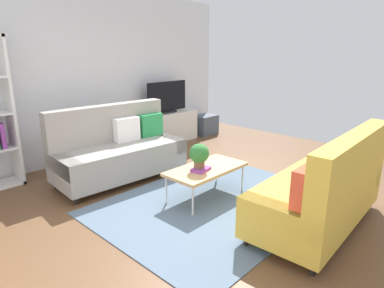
{
  "coord_description": "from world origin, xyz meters",
  "views": [
    {
      "loc": [
        -3.0,
        -2.58,
        1.9
      ],
      "look_at": [
        0.18,
        0.43,
        0.65
      ],
      "focal_mm": 31.03,
      "sensor_mm": 36.0,
      "label": 1
    }
  ],
  "objects_px": {
    "storage_trunk": "(205,125)",
    "couch_green": "(323,190)",
    "tv_console": "(167,128)",
    "vase_0": "(143,111)",
    "vase_1": "(149,112)",
    "couch_beige": "(119,150)",
    "potted_plant": "(199,155)",
    "table_book_0": "(201,169)",
    "coffee_table": "(206,170)",
    "bottle_0": "(159,110)",
    "tv": "(167,98)"
  },
  "relations": [
    {
      "from": "storage_trunk",
      "to": "couch_green",
      "type": "bearing_deg",
      "value": -121.8
    },
    {
      "from": "vase_1",
      "to": "bottle_0",
      "type": "distance_m",
      "value": 0.19
    },
    {
      "from": "storage_trunk",
      "to": "coffee_table",
      "type": "bearing_deg",
      "value": -138.56
    },
    {
      "from": "tv_console",
      "to": "tv",
      "type": "relative_size",
      "value": 1.4
    },
    {
      "from": "potted_plant",
      "to": "storage_trunk",
      "type": "bearing_deg",
      "value": 39.97
    },
    {
      "from": "couch_green",
      "to": "tv",
      "type": "distance_m",
      "value": 4.0
    },
    {
      "from": "tv",
      "to": "vase_0",
      "type": "bearing_deg",
      "value": 173.12
    },
    {
      "from": "table_book_0",
      "to": "vase_0",
      "type": "relative_size",
      "value": 1.26
    },
    {
      "from": "tv_console",
      "to": "storage_trunk",
      "type": "distance_m",
      "value": 1.11
    },
    {
      "from": "potted_plant",
      "to": "tv",
      "type": "bearing_deg",
      "value": 55.54
    },
    {
      "from": "coffee_table",
      "to": "couch_beige",
      "type": "bearing_deg",
      "value": 104.9
    },
    {
      "from": "couch_green",
      "to": "bottle_0",
      "type": "height_order",
      "value": "couch_green"
    },
    {
      "from": "storage_trunk",
      "to": "potted_plant",
      "type": "relative_size",
      "value": 1.49
    },
    {
      "from": "couch_green",
      "to": "tv_console",
      "type": "relative_size",
      "value": 1.38
    },
    {
      "from": "tv",
      "to": "table_book_0",
      "type": "bearing_deg",
      "value": -124.12
    },
    {
      "from": "couch_beige",
      "to": "couch_green",
      "type": "relative_size",
      "value": 1.01
    },
    {
      "from": "storage_trunk",
      "to": "vase_1",
      "type": "distance_m",
      "value": 1.6
    },
    {
      "from": "coffee_table",
      "to": "tv_console",
      "type": "height_order",
      "value": "tv_console"
    },
    {
      "from": "coffee_table",
      "to": "vase_0",
      "type": "xyz_separation_m",
      "value": [
        0.91,
        2.43,
        0.34
      ]
    },
    {
      "from": "potted_plant",
      "to": "tv_console",
      "type": "bearing_deg",
      "value": 55.76
    },
    {
      "from": "couch_beige",
      "to": "vase_0",
      "type": "relative_size",
      "value": 10.26
    },
    {
      "from": "potted_plant",
      "to": "table_book_0",
      "type": "height_order",
      "value": "potted_plant"
    },
    {
      "from": "vase_0",
      "to": "tv_console",
      "type": "bearing_deg",
      "value": -4.93
    },
    {
      "from": "coffee_table",
      "to": "vase_0",
      "type": "bearing_deg",
      "value": 69.59
    },
    {
      "from": "vase_0",
      "to": "bottle_0",
      "type": "height_order",
      "value": "bottle_0"
    },
    {
      "from": "coffee_table",
      "to": "storage_trunk",
      "type": "distance_m",
      "value": 3.45
    },
    {
      "from": "couch_beige",
      "to": "couch_green",
      "type": "xyz_separation_m",
      "value": [
        0.67,
        -2.84,
        -0.01
      ]
    },
    {
      "from": "potted_plant",
      "to": "table_book_0",
      "type": "relative_size",
      "value": 1.45
    },
    {
      "from": "potted_plant",
      "to": "vase_1",
      "type": "xyz_separation_m",
      "value": [
        1.2,
        2.43,
        0.08
      ]
    },
    {
      "from": "vase_1",
      "to": "storage_trunk",
      "type": "bearing_deg",
      "value": -5.64
    },
    {
      "from": "couch_green",
      "to": "vase_1",
      "type": "bearing_deg",
      "value": 76.53
    },
    {
      "from": "couch_beige",
      "to": "couch_green",
      "type": "bearing_deg",
      "value": 107.05
    },
    {
      "from": "storage_trunk",
      "to": "table_book_0",
      "type": "xyz_separation_m",
      "value": [
        -2.72,
        -2.31,
        0.22
      ]
    },
    {
      "from": "potted_plant",
      "to": "bottle_0",
      "type": "relative_size",
      "value": 1.73
    },
    {
      "from": "storage_trunk",
      "to": "bottle_0",
      "type": "height_order",
      "value": "bottle_0"
    },
    {
      "from": "table_book_0",
      "to": "vase_0",
      "type": "bearing_deg",
      "value": 67.12
    },
    {
      "from": "couch_green",
      "to": "bottle_0",
      "type": "xyz_separation_m",
      "value": [
        0.94,
        3.76,
        0.3
      ]
    },
    {
      "from": "potted_plant",
      "to": "couch_green",
      "type": "bearing_deg",
      "value": -73.41
    },
    {
      "from": "bottle_0",
      "to": "table_book_0",
      "type": "bearing_deg",
      "value": -119.91
    },
    {
      "from": "vase_0",
      "to": "couch_beige",
      "type": "bearing_deg",
      "value": -141.73
    },
    {
      "from": "couch_beige",
      "to": "storage_trunk",
      "type": "height_order",
      "value": "couch_beige"
    },
    {
      "from": "storage_trunk",
      "to": "bottle_0",
      "type": "xyz_separation_m",
      "value": [
        -1.36,
        0.06,
        0.52
      ]
    },
    {
      "from": "vase_0",
      "to": "vase_1",
      "type": "bearing_deg",
      "value": 0.0
    },
    {
      "from": "storage_trunk",
      "to": "bottle_0",
      "type": "relative_size",
      "value": 2.58
    },
    {
      "from": "potted_plant",
      "to": "vase_1",
      "type": "distance_m",
      "value": 2.71
    },
    {
      "from": "couch_beige",
      "to": "tv",
      "type": "height_order",
      "value": "tv"
    },
    {
      "from": "coffee_table",
      "to": "storage_trunk",
      "type": "bearing_deg",
      "value": 41.44
    },
    {
      "from": "coffee_table",
      "to": "tv",
      "type": "bearing_deg",
      "value": 57.84
    },
    {
      "from": "couch_green",
      "to": "bottle_0",
      "type": "bearing_deg",
      "value": 73.91
    },
    {
      "from": "couch_beige",
      "to": "vase_0",
      "type": "height_order",
      "value": "couch_beige"
    }
  ]
}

